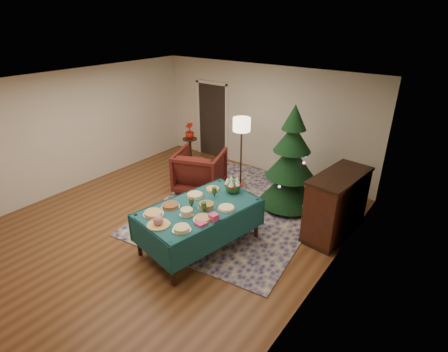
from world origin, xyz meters
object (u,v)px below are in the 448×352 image
Objects in this scene: side_table at (190,151)px; potted_plant at (190,134)px; buffet_table at (199,215)px; gift_box at (214,217)px; christmas_tree at (291,164)px; armchair at (200,169)px; floor_lamp at (242,129)px; piano at (336,205)px.

side_table is 1.64× the size of potted_plant.
gift_box reaches higher than buffet_table.
christmas_tree is (3.29, -0.58, 0.17)m from potted_plant.
gift_box is (0.46, -0.17, 0.21)m from buffet_table.
buffet_table is 2.10× the size of armchair.
buffet_table is at bearing -45.88° from side_table.
armchair is at bearing 130.03° from buffet_table.
floor_lamp is at bearing 168.71° from christmas_tree.
piano is (1.75, 1.81, -0.04)m from buffet_table.
armchair is 1.69m from side_table.
armchair reaches higher than potted_plant.
floor_lamp is 2.18m from side_table.
christmas_tree is at bearing 161.06° from piano.
armchair is 2.47× the size of potted_plant.
floor_lamp is at bearing -8.95° from side_table.
buffet_table is 3.89m from side_table.
floor_lamp is at bearing -8.95° from potted_plant.
armchair is 0.48× the size of christmas_tree.
floor_lamp is 1.50m from christmas_tree.
side_table is at bearing 136.87° from gift_box.
side_table is 4.56m from piano.
buffet_table is 3.18× the size of side_table.
gift_box is 0.08× the size of floor_lamp.
potted_plant is at bearing 134.12° from buffet_table.
christmas_tree reaches higher than gift_box.
armchair is 0.72× the size of piano.
gift_box is 2.39m from christmas_tree.
side_table is at bearing 167.64° from piano.
floor_lamp is 2.78m from piano.
side_table is at bearing 171.05° from floor_lamp.
gift_box is at bearing -93.34° from christmas_tree.
potted_plant reaches higher than gift_box.
floor_lamp is (-1.27, 2.66, 0.55)m from gift_box.
floor_lamp is at bearing 165.20° from piano.
buffet_table is 2.52m from piano.
christmas_tree is at bearing 74.90° from buffet_table.
gift_box is 0.09× the size of piano.
buffet_table is at bearing -134.10° from piano.
buffet_table is 2.31m from christmas_tree.
piano is at bearing 161.45° from armchair.
piano reaches higher than buffet_table.
gift_box is 0.18× the size of side_table.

